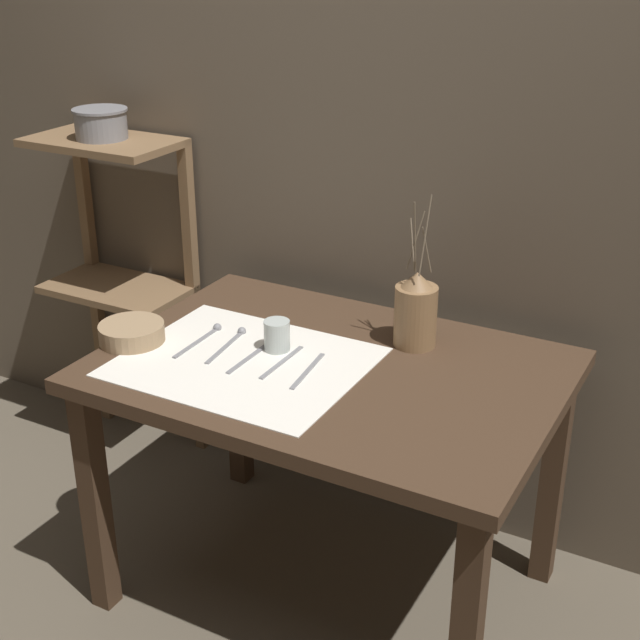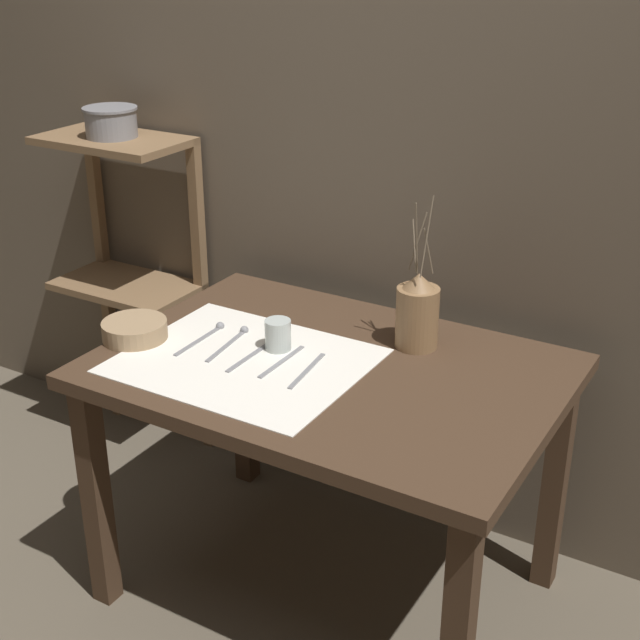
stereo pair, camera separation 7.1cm
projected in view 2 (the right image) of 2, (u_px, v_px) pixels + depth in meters
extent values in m
plane|color=brown|center=(328.00, 588.00, 2.58)|extent=(12.00, 12.00, 0.00)
cube|color=brown|center=(423.00, 142.00, 2.50)|extent=(7.00, 0.06, 2.40)
cube|color=#422D1E|center=(329.00, 372.00, 2.29)|extent=(1.17, 0.82, 0.04)
cube|color=#422D1E|center=(96.00, 497.00, 2.41)|extent=(0.06, 0.06, 0.69)
cube|color=#422D1E|center=(245.00, 389.00, 2.96)|extent=(0.06, 0.06, 0.69)
cube|color=#422D1E|center=(555.00, 482.00, 2.47)|extent=(0.06, 0.06, 0.69)
cube|color=brown|center=(113.00, 141.00, 2.84)|extent=(0.48, 0.28, 0.02)
cube|color=brown|center=(127.00, 286.00, 3.04)|extent=(0.48, 0.28, 0.02)
cube|color=brown|center=(105.00, 278.00, 3.27)|extent=(0.04, 0.04, 1.14)
cube|color=brown|center=(202.00, 302.00, 3.06)|extent=(0.04, 0.04, 1.14)
cube|color=white|center=(244.00, 361.00, 2.30)|extent=(0.61, 0.51, 0.00)
cylinder|color=olive|center=(417.00, 318.00, 2.35)|extent=(0.11, 0.11, 0.17)
cone|color=olive|center=(419.00, 281.00, 2.31)|extent=(0.09, 0.09, 0.04)
cylinder|color=brown|center=(418.00, 241.00, 2.29)|extent=(0.03, 0.03, 0.15)
cylinder|color=brown|center=(428.00, 251.00, 2.27)|extent=(0.03, 0.02, 0.12)
cylinder|color=brown|center=(417.00, 239.00, 2.25)|extent=(0.00, 0.03, 0.20)
cylinder|color=brown|center=(427.00, 237.00, 2.24)|extent=(0.01, 0.05, 0.21)
cylinder|color=brown|center=(414.00, 246.00, 2.28)|extent=(0.04, 0.04, 0.13)
cylinder|color=#9E7F5B|center=(135.00, 330.00, 2.41)|extent=(0.18, 0.18, 0.05)
cylinder|color=#B7C1BC|center=(278.00, 335.00, 2.34)|extent=(0.07, 0.07, 0.08)
cube|color=gray|center=(198.00, 341.00, 2.40)|extent=(0.02, 0.20, 0.00)
sphere|color=gray|center=(220.00, 326.00, 2.48)|extent=(0.02, 0.02, 0.02)
cube|color=gray|center=(226.00, 346.00, 2.37)|extent=(0.04, 0.20, 0.00)
sphere|color=gray|center=(244.00, 330.00, 2.46)|extent=(0.02, 0.02, 0.02)
cube|color=gray|center=(250.00, 356.00, 2.32)|extent=(0.01, 0.20, 0.00)
cube|color=gray|center=(282.00, 362.00, 2.29)|extent=(0.01, 0.20, 0.00)
cube|color=gray|center=(307.00, 371.00, 2.24)|extent=(0.04, 0.20, 0.00)
cylinder|color=gray|center=(111.00, 122.00, 2.81)|extent=(0.16, 0.16, 0.09)
cylinder|color=gray|center=(110.00, 108.00, 2.79)|extent=(0.17, 0.17, 0.01)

